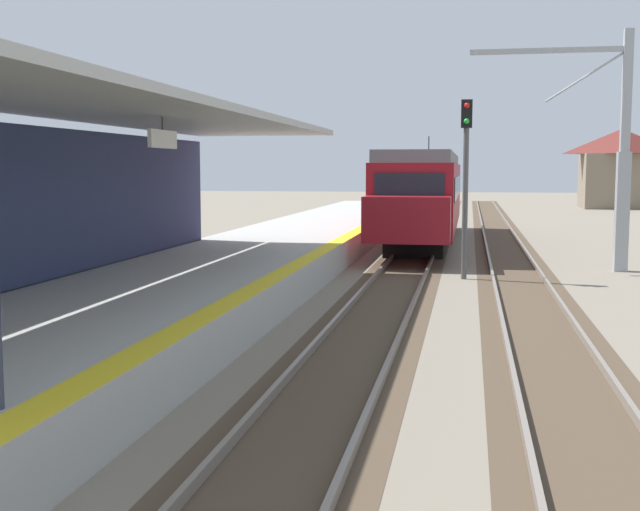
# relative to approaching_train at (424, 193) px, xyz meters

# --- Properties ---
(station_platform) EXTENTS (5.00, 80.00, 0.91)m
(station_platform) POSITION_rel_approaching_train_xyz_m (-4.40, -17.23, -1.73)
(station_platform) COLOR #A8A8A3
(station_platform) RESTS_ON ground
(station_building_with_canopy) EXTENTS (4.85, 24.00, 4.43)m
(station_building_with_canopy) POSITION_rel_approaching_train_xyz_m (-6.20, -22.18, 0.48)
(station_building_with_canopy) COLOR #4C4C4C
(station_building_with_canopy) RESTS_ON ground
(track_pair_nearest_platform) EXTENTS (2.34, 120.00, 0.16)m
(track_pair_nearest_platform) POSITION_rel_approaching_train_xyz_m (-0.00, -13.23, -2.13)
(track_pair_nearest_platform) COLOR #4C3D2D
(track_pair_nearest_platform) RESTS_ON ground
(track_pair_middle) EXTENTS (2.34, 120.00, 0.16)m
(track_pair_middle) POSITION_rel_approaching_train_xyz_m (3.40, -13.23, -2.13)
(track_pair_middle) COLOR #4C3D2D
(track_pair_middle) RESTS_ON ground
(approaching_train) EXTENTS (2.93, 19.60, 4.76)m
(approaching_train) POSITION_rel_approaching_train_xyz_m (0.00, 0.00, 0.00)
(approaching_train) COLOR maroon
(approaching_train) RESTS_ON ground
(rail_signal_post) EXTENTS (0.32, 0.34, 5.20)m
(rail_signal_post) POSITION_rel_approaching_train_xyz_m (1.84, -11.66, 1.02)
(rail_signal_post) COLOR #4C4C4C
(rail_signal_post) RESTS_ON ground
(catenary_pylon_far_side) EXTENTS (5.00, 0.40, 7.50)m
(catenary_pylon_far_side) POSITION_rel_approaching_train_xyz_m (6.38, -8.90, 1.43)
(catenary_pylon_far_side) COLOR #9EA3A8
(catenary_pylon_far_side) RESTS_ON ground
(distant_trackside_house) EXTENTS (6.60, 5.28, 6.40)m
(distant_trackside_house) POSITION_rel_approaching_train_xyz_m (13.96, 34.00, 1.16)
(distant_trackside_house) COLOR #7F705B
(distant_trackside_house) RESTS_ON ground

